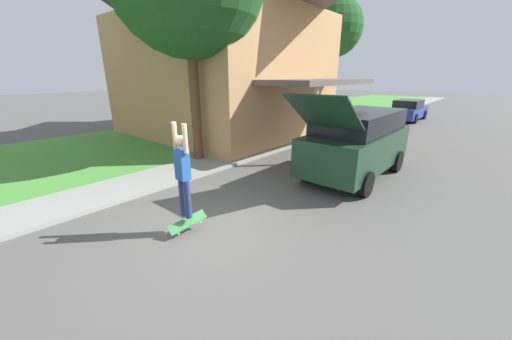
% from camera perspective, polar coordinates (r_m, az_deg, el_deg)
% --- Properties ---
extents(ground_plane, '(120.00, 120.00, 0.00)m').
position_cam_1_polar(ground_plane, '(6.40, -8.69, -11.16)').
color(ground_plane, '#54514F').
extents(lawn, '(10.00, 80.00, 0.08)m').
position_cam_1_polar(lawn, '(15.88, -11.22, 6.82)').
color(lawn, '#478E38').
rests_on(lawn, ground_plane).
extents(sidewalk, '(1.80, 80.00, 0.10)m').
position_cam_1_polar(sidewalk, '(12.77, 1.16, 4.43)').
color(sidewalk, gray).
rests_on(sidewalk, ground_plane).
extents(house, '(12.46, 8.90, 8.93)m').
position_cam_1_polar(house, '(16.42, -7.27, 23.79)').
color(house, tan).
rests_on(house, lawn).
extents(lawn_tree_far, '(3.68, 3.68, 7.75)m').
position_cam_1_polar(lawn_tree_far, '(20.33, 15.08, 25.79)').
color(lawn_tree_far, brown).
rests_on(lawn_tree_far, lawn).
extents(suv_parked, '(2.04, 5.23, 2.74)m').
position_cam_1_polar(suv_parked, '(9.60, 19.54, 5.33)').
color(suv_parked, '#193823').
rests_on(suv_parked, ground_plane).
extents(car_down_street, '(1.93, 4.45, 1.45)m').
position_cam_1_polar(car_down_street, '(23.95, 28.08, 10.50)').
color(car_down_street, navy).
rests_on(car_down_street, ground_plane).
extents(skateboarder, '(0.41, 0.22, 1.91)m').
position_cam_1_polar(skateboarder, '(5.71, -14.44, -0.10)').
color(skateboarder, navy).
rests_on(skateboarder, ground_plane).
extents(skateboard, '(0.31, 0.81, 0.33)m').
position_cam_1_polar(skateboard, '(6.15, -13.53, -10.12)').
color(skateboard, '#337F3D').
rests_on(skateboard, ground_plane).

